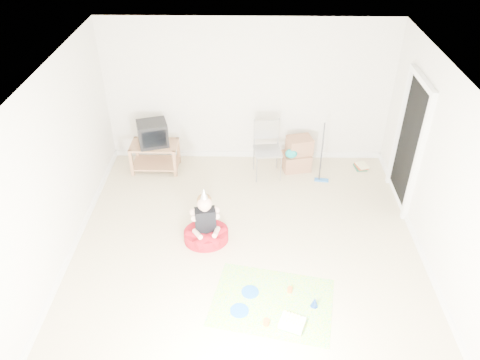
{
  "coord_description": "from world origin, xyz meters",
  "views": [
    {
      "loc": [
        0.0,
        -5.04,
        4.68
      ],
      "look_at": [
        -0.1,
        0.4,
        0.9
      ],
      "focal_mm": 35.0,
      "sensor_mm": 36.0,
      "label": 1
    }
  ],
  "objects_px": {
    "tv_stand": "(155,155)",
    "seated_woman": "(206,229)",
    "crt_tv": "(153,133)",
    "birthday_cake": "(292,323)",
    "cardboard_boxes": "(297,154)",
    "folding_chair": "(268,151)"
  },
  "relations": [
    {
      "from": "crt_tv",
      "to": "seated_woman",
      "type": "xyz_separation_m",
      "value": [
        1.05,
        -1.9,
        -0.52
      ]
    },
    {
      "from": "folding_chair",
      "to": "cardboard_boxes",
      "type": "height_order",
      "value": "folding_chair"
    },
    {
      "from": "folding_chair",
      "to": "cardboard_boxes",
      "type": "xyz_separation_m",
      "value": [
        0.54,
        0.23,
        -0.2
      ]
    },
    {
      "from": "tv_stand",
      "to": "birthday_cake",
      "type": "relative_size",
      "value": 2.36
    },
    {
      "from": "folding_chair",
      "to": "crt_tv",
      "type": "bearing_deg",
      "value": 175.32
    },
    {
      "from": "tv_stand",
      "to": "folding_chair",
      "type": "bearing_deg",
      "value": -4.68
    },
    {
      "from": "crt_tv",
      "to": "cardboard_boxes",
      "type": "distance_m",
      "value": 2.57
    },
    {
      "from": "crt_tv",
      "to": "seated_woman",
      "type": "height_order",
      "value": "crt_tv"
    },
    {
      "from": "crt_tv",
      "to": "birthday_cake",
      "type": "bearing_deg",
      "value": -74.44
    },
    {
      "from": "folding_chair",
      "to": "birthday_cake",
      "type": "height_order",
      "value": "folding_chair"
    },
    {
      "from": "tv_stand",
      "to": "seated_woman",
      "type": "xyz_separation_m",
      "value": [
        1.05,
        -1.9,
        -0.1
      ]
    },
    {
      "from": "folding_chair",
      "to": "birthday_cake",
      "type": "bearing_deg",
      "value": -86.25
    },
    {
      "from": "seated_woman",
      "to": "birthday_cake",
      "type": "bearing_deg",
      "value": -52.68
    },
    {
      "from": "crt_tv",
      "to": "seated_woman",
      "type": "distance_m",
      "value": 2.24
    },
    {
      "from": "cardboard_boxes",
      "to": "birthday_cake",
      "type": "xyz_separation_m",
      "value": [
        -0.33,
        -3.48,
        -0.25
      ]
    },
    {
      "from": "cardboard_boxes",
      "to": "seated_woman",
      "type": "xyz_separation_m",
      "value": [
        -1.48,
        -1.97,
        -0.09
      ]
    },
    {
      "from": "folding_chair",
      "to": "seated_woman",
      "type": "height_order",
      "value": "folding_chair"
    },
    {
      "from": "tv_stand",
      "to": "crt_tv",
      "type": "distance_m",
      "value": 0.43
    },
    {
      "from": "cardboard_boxes",
      "to": "tv_stand",
      "type": "bearing_deg",
      "value": -178.59
    },
    {
      "from": "tv_stand",
      "to": "crt_tv",
      "type": "bearing_deg",
      "value": -45.0
    },
    {
      "from": "tv_stand",
      "to": "cardboard_boxes",
      "type": "xyz_separation_m",
      "value": [
        2.54,
        0.06,
        -0.01
      ]
    },
    {
      "from": "crt_tv",
      "to": "tv_stand",
      "type": "bearing_deg",
      "value": 117.71
    }
  ]
}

